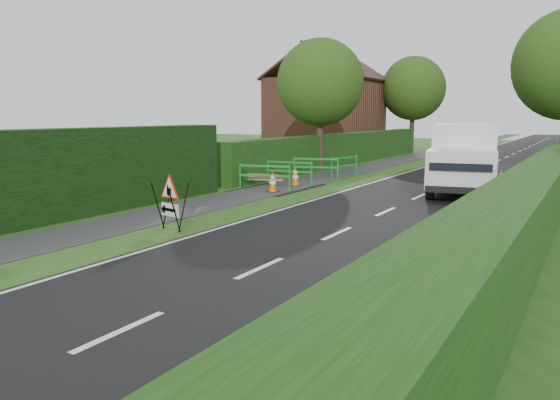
% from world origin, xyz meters
% --- Properties ---
extents(ground, '(120.00, 120.00, 0.00)m').
position_xyz_m(ground, '(0.00, 0.00, 0.00)').
color(ground, '#264B15').
rests_on(ground, ground).
extents(road_surface, '(6.00, 90.00, 0.02)m').
position_xyz_m(road_surface, '(2.50, 35.00, 0.00)').
color(road_surface, black).
rests_on(road_surface, ground).
extents(footpath, '(2.00, 90.00, 0.02)m').
position_xyz_m(footpath, '(-3.00, 35.00, 0.01)').
color(footpath, '#2D2D30').
rests_on(footpath, ground).
extents(hedge_west_far, '(1.00, 24.00, 1.80)m').
position_xyz_m(hedge_west_far, '(-5.00, 22.00, 0.00)').
color(hedge_west_far, '#14380F').
rests_on(hedge_west_far, ground).
extents(hedge_east, '(1.20, 50.00, 1.50)m').
position_xyz_m(hedge_east, '(6.50, 16.00, 0.00)').
color(hedge_east, '#14380F').
rests_on(hedge_east, ground).
extents(house_west, '(7.50, 7.40, 7.88)m').
position_xyz_m(house_west, '(-10.00, 30.00, 2.90)').
color(house_west, brown).
rests_on(house_west, ground).
extents(tree_nw, '(4.40, 4.40, 6.70)m').
position_xyz_m(tree_nw, '(-4.60, 18.00, 4.48)').
color(tree_nw, '#2D2116').
rests_on(tree_nw, ground).
extents(tree_fw, '(4.80, 4.80, 7.24)m').
position_xyz_m(tree_fw, '(-4.60, 34.00, 4.83)').
color(tree_fw, '#2D2116').
rests_on(tree_fw, ground).
extents(triangle_sign, '(0.97, 0.97, 1.21)m').
position_xyz_m(triangle_sign, '(-1.28, 2.75, 0.84)').
color(triangle_sign, black).
rests_on(triangle_sign, ground).
extents(works_van, '(3.08, 5.84, 2.53)m').
position_xyz_m(works_van, '(3.64, 13.09, 1.34)').
color(works_van, silver).
rests_on(works_van, ground).
extents(traffic_cone_0, '(0.38, 0.38, 0.79)m').
position_xyz_m(traffic_cone_0, '(5.20, 11.69, 0.39)').
color(traffic_cone_0, black).
rests_on(traffic_cone_0, ground).
extents(traffic_cone_1, '(0.38, 0.38, 0.79)m').
position_xyz_m(traffic_cone_1, '(4.69, 13.72, 0.39)').
color(traffic_cone_1, black).
rests_on(traffic_cone_1, ground).
extents(traffic_cone_2, '(0.38, 0.38, 0.79)m').
position_xyz_m(traffic_cone_2, '(4.66, 15.15, 0.39)').
color(traffic_cone_2, black).
rests_on(traffic_cone_2, ground).
extents(traffic_cone_3, '(0.38, 0.38, 0.79)m').
position_xyz_m(traffic_cone_3, '(-2.57, 9.91, 0.39)').
color(traffic_cone_3, black).
rests_on(traffic_cone_3, ground).
extents(traffic_cone_4, '(0.38, 0.38, 0.79)m').
position_xyz_m(traffic_cone_4, '(-2.72, 11.95, 0.39)').
color(traffic_cone_4, black).
rests_on(traffic_cone_4, ground).
extents(ped_barrier_0, '(2.08, 0.85, 1.00)m').
position_xyz_m(ped_barrier_0, '(-3.21, 10.37, 0.63)').
color(ped_barrier_0, '#17832B').
rests_on(ped_barrier_0, ground).
extents(ped_barrier_1, '(2.08, 0.51, 1.00)m').
position_xyz_m(ped_barrier_1, '(-3.19, 12.30, 0.63)').
color(ped_barrier_1, '#17832B').
rests_on(ped_barrier_1, ground).
extents(ped_barrier_2, '(2.08, 0.84, 1.00)m').
position_xyz_m(ped_barrier_2, '(-3.02, 14.40, 0.63)').
color(ped_barrier_2, '#17832B').
rests_on(ped_barrier_2, ground).
extents(ped_barrier_3, '(0.73, 2.09, 1.00)m').
position_xyz_m(ped_barrier_3, '(-2.20, 15.72, 0.63)').
color(ped_barrier_3, '#17832B').
rests_on(ped_barrier_3, ground).
extents(redwhite_plank, '(1.49, 0.21, 0.25)m').
position_xyz_m(redwhite_plank, '(-3.36, 10.65, 0.00)').
color(redwhite_plank, red).
rests_on(redwhite_plank, ground).
extents(hatchback_car, '(2.02, 3.74, 1.21)m').
position_xyz_m(hatchback_car, '(1.28, 27.13, 0.60)').
color(hatchback_car, white).
rests_on(hatchback_car, ground).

